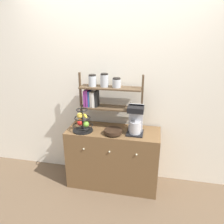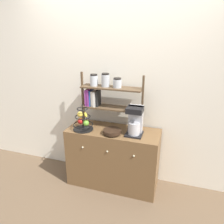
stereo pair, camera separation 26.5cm
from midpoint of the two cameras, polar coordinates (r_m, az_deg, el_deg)
ground_plane at (r=2.98m, az=-3.33°, el=-20.52°), size 12.00×12.00×0.00m
wall_back at (r=2.82m, az=-1.24°, el=7.03°), size 7.00×0.05×2.60m
sideboard at (r=2.92m, az=-2.32°, el=-11.82°), size 1.16×0.47×0.79m
coffee_maker at (r=2.60m, az=3.30°, el=-2.11°), size 0.20×0.21×0.35m
fruit_stand at (r=2.72m, az=-10.57°, el=-2.71°), size 0.25×0.25×0.34m
wooden_bowl at (r=2.62m, az=-2.60°, el=-5.17°), size 0.22×0.22×0.06m
shelf_hutch at (r=2.70m, az=-5.20°, el=4.79°), size 0.80×0.20×0.69m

